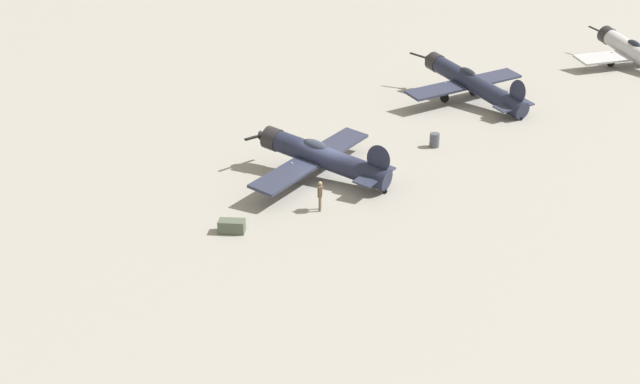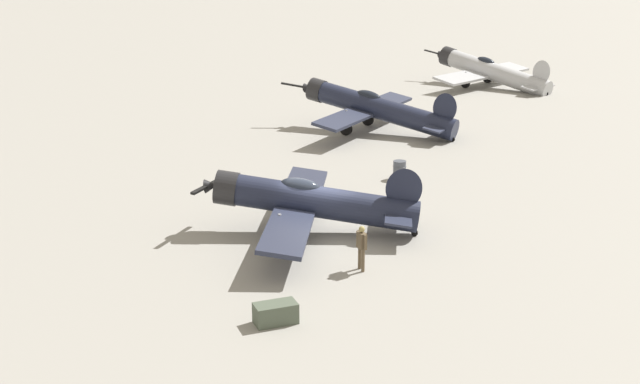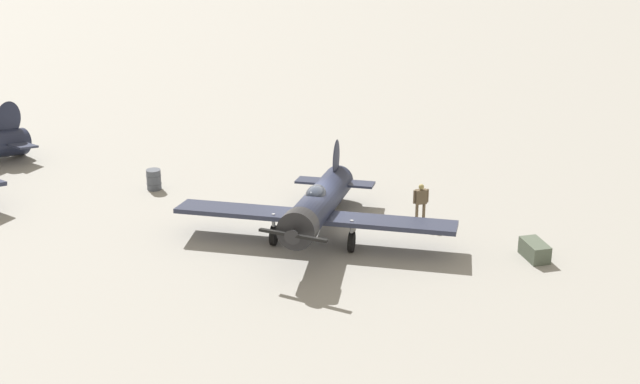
% 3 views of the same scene
% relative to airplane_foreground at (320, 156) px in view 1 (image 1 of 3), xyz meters
% --- Properties ---
extents(ground_plane, '(400.00, 400.00, 0.00)m').
position_rel_airplane_foreground_xyz_m(ground_plane, '(-0.24, 0.42, -1.39)').
color(ground_plane, gray).
extents(airplane_foreground, '(10.47, 8.64, 2.97)m').
position_rel_airplane_foreground_xyz_m(airplane_foreground, '(0.00, 0.00, 0.00)').
color(airplane_foreground, '#1E2338').
rests_on(airplane_foreground, ground_plane).
extents(airplane_mid_apron, '(11.34, 11.85, 3.13)m').
position_rel_airplane_foreground_xyz_m(airplane_mid_apron, '(-17.41, -7.61, 0.19)').
color(airplane_mid_apron, '#1E2338').
rests_on(airplane_mid_apron, ground_plane).
extents(airplane_far_line, '(11.34, 11.98, 3.27)m').
position_rel_airplane_foreground_xyz_m(airplane_far_line, '(-36.77, -8.66, -0.07)').
color(airplane_far_line, '#B7BABF').
rests_on(airplane_far_line, ground_plane).
extents(ground_crew_mechanic, '(0.46, 0.58, 1.73)m').
position_rel_airplane_foreground_xyz_m(ground_crew_mechanic, '(2.14, 4.01, -0.34)').
color(ground_crew_mechanic, brown).
rests_on(ground_crew_mechanic, ground_plane).
extents(equipment_crate, '(1.54, 1.35, 0.68)m').
position_rel_airplane_foreground_xyz_m(equipment_crate, '(7.45, 4.17, -1.05)').
color(equipment_crate, '#4C5647').
rests_on(equipment_crate, ground_plane).
extents(fuel_drum, '(0.69, 0.69, 0.95)m').
position_rel_airplane_foreground_xyz_m(fuel_drum, '(-9.21, -1.01, -0.92)').
color(fuel_drum, '#474C56').
rests_on(fuel_drum, ground_plane).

